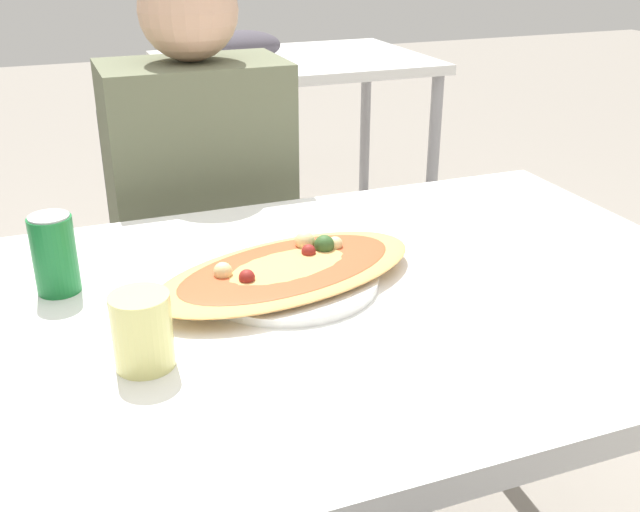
{
  "coord_description": "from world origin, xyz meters",
  "views": [
    {
      "loc": [
        -0.41,
        -0.95,
        1.29
      ],
      "look_at": [
        -0.04,
        0.02,
        0.83
      ],
      "focal_mm": 42.0,
      "sensor_mm": 36.0,
      "label": 1
    }
  ],
  "objects_px": {
    "dining_table": "(347,335)",
    "pizza_main": "(288,272)",
    "chair_far_seated": "(198,266)",
    "soda_can": "(54,254)",
    "person_seated": "(202,196)",
    "drink_glass": "(142,331)"
  },
  "relations": [
    {
      "from": "pizza_main",
      "to": "person_seated",
      "type": "bearing_deg",
      "value": 90.85
    },
    {
      "from": "pizza_main",
      "to": "soda_can",
      "type": "height_order",
      "value": "soda_can"
    },
    {
      "from": "pizza_main",
      "to": "drink_glass",
      "type": "bearing_deg",
      "value": -147.41
    },
    {
      "from": "drink_glass",
      "to": "chair_far_seated",
      "type": "bearing_deg",
      "value": 74.34
    },
    {
      "from": "chair_far_seated",
      "to": "pizza_main",
      "type": "height_order",
      "value": "chair_far_seated"
    },
    {
      "from": "chair_far_seated",
      "to": "pizza_main",
      "type": "xyz_separation_m",
      "value": [
        0.01,
        -0.7,
        0.29
      ]
    },
    {
      "from": "dining_table",
      "to": "pizza_main",
      "type": "distance_m",
      "value": 0.14
    },
    {
      "from": "person_seated",
      "to": "soda_can",
      "type": "height_order",
      "value": "person_seated"
    },
    {
      "from": "drink_glass",
      "to": "person_seated",
      "type": "bearing_deg",
      "value": 72.11
    },
    {
      "from": "person_seated",
      "to": "soda_can",
      "type": "bearing_deg",
      "value": 55.47
    },
    {
      "from": "chair_far_seated",
      "to": "person_seated",
      "type": "distance_m",
      "value": 0.25
    },
    {
      "from": "chair_far_seated",
      "to": "drink_glass",
      "type": "height_order",
      "value": "chair_far_seated"
    },
    {
      "from": "dining_table",
      "to": "pizza_main",
      "type": "relative_size",
      "value": 2.52
    },
    {
      "from": "person_seated",
      "to": "dining_table",
      "type": "bearing_deg",
      "value": 97.52
    },
    {
      "from": "soda_can",
      "to": "drink_glass",
      "type": "distance_m",
      "value": 0.28
    },
    {
      "from": "person_seated",
      "to": "soda_can",
      "type": "relative_size",
      "value": 9.84
    },
    {
      "from": "dining_table",
      "to": "chair_far_seated",
      "type": "bearing_deg",
      "value": 96.41
    },
    {
      "from": "person_seated",
      "to": "soda_can",
      "type": "distance_m",
      "value": 0.59
    },
    {
      "from": "person_seated",
      "to": "drink_glass",
      "type": "relative_size",
      "value": 12.18
    },
    {
      "from": "dining_table",
      "to": "soda_can",
      "type": "relative_size",
      "value": 9.95
    },
    {
      "from": "pizza_main",
      "to": "drink_glass",
      "type": "xyz_separation_m",
      "value": [
        -0.25,
        -0.16,
        0.03
      ]
    },
    {
      "from": "person_seated",
      "to": "pizza_main",
      "type": "xyz_separation_m",
      "value": [
        0.01,
        -0.58,
        0.07
      ]
    }
  ]
}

